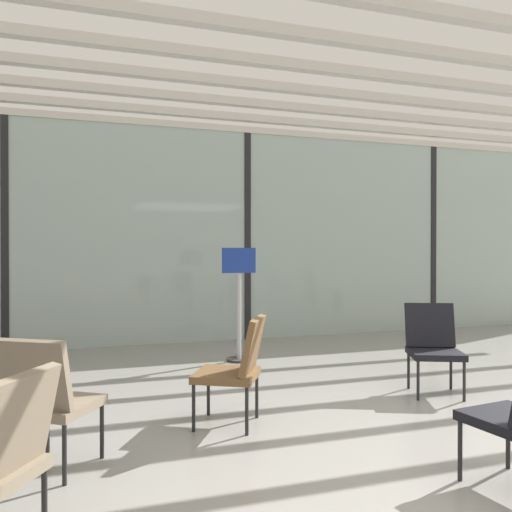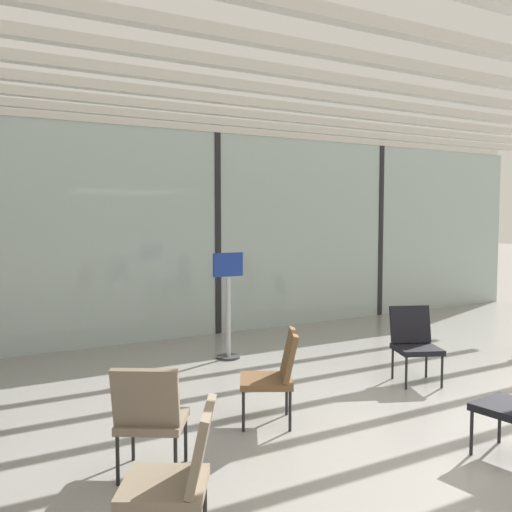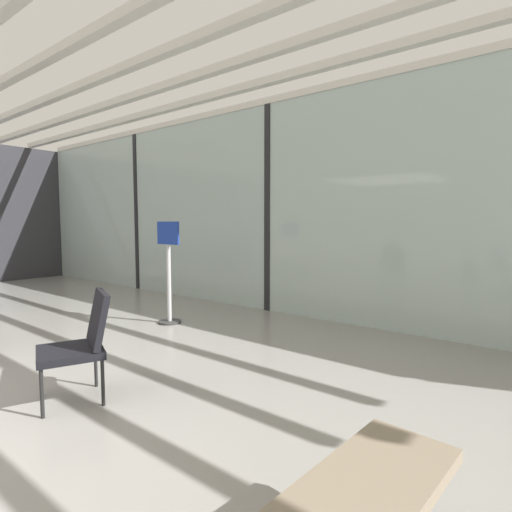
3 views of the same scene
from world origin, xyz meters
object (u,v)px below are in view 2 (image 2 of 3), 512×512
object	(u,v)px
parked_airplane	(107,220)
lounge_chair_1	(179,470)
lounge_chair_4	(414,340)
lounge_chair_3	(150,413)
lounge_chair_6	(275,371)
info_sign	(228,309)

from	to	relation	value
parked_airplane	lounge_chair_1	distance (m)	10.66
lounge_chair_1	lounge_chair_4	size ratio (longest dim) A/B	1.00
lounge_chair_3	lounge_chair_6	world-z (taller)	same
lounge_chair_6	lounge_chair_4	bearing A→B (deg)	127.70
lounge_chair_3	info_sign	size ratio (longest dim) A/B	0.60
lounge_chair_1	lounge_chair_4	world-z (taller)	same
lounge_chair_1	info_sign	bearing A→B (deg)	-179.85
info_sign	lounge_chair_1	bearing A→B (deg)	-120.59
parked_airplane	info_sign	xyz separation A→B (m)	(-0.13, -6.46, -1.16)
parked_airplane	lounge_chair_4	distance (m)	8.69
lounge_chair_6	parked_airplane	bearing A→B (deg)	-156.62
lounge_chair_3	parked_airplane	bearing A→B (deg)	-70.94
lounge_chair_3	info_sign	distance (m)	3.55
lounge_chair_1	lounge_chair_4	distance (m)	4.09
parked_airplane	info_sign	distance (m)	6.57
info_sign	parked_airplane	bearing A→B (deg)	88.89
lounge_chair_1	lounge_chair_3	distance (m)	1.00
parked_airplane	lounge_chair_1	xyz separation A→B (m)	(-2.40, -10.30, -1.35)
lounge_chair_4	lounge_chair_6	distance (m)	2.14
info_sign	lounge_chair_6	bearing A→B (deg)	-106.75
info_sign	lounge_chair_4	bearing A→B (deg)	-55.45
lounge_chair_3	lounge_chair_1	bearing A→B (deg)	112.84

